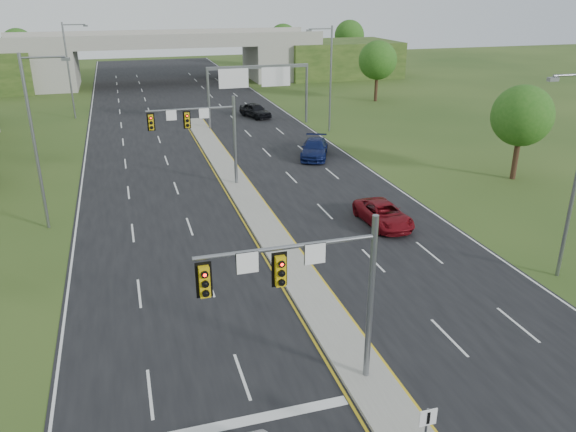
{
  "coord_description": "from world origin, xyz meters",
  "views": [
    {
      "loc": [
        -8.23,
        -16.64,
        14.36
      ],
      "look_at": [
        -0.13,
        10.32,
        3.0
      ],
      "focal_mm": 35.0,
      "sensor_mm": 36.0,
      "label": 1
    }
  ],
  "objects_px": {
    "signal_mast_near": "(315,282)",
    "sign_gantry": "(257,79)",
    "signal_mast_far": "(205,128)",
    "overpass": "(167,61)",
    "car_far_a": "(383,214)",
    "keep_right_sign": "(427,427)",
    "car_far_c": "(255,110)",
    "car_far_b": "(315,149)"
  },
  "relations": [
    {
      "from": "keep_right_sign",
      "to": "sign_gantry",
      "type": "relative_size",
      "value": 0.19
    },
    {
      "from": "car_far_c",
      "to": "sign_gantry",
      "type": "bearing_deg",
      "value": -118.98
    },
    {
      "from": "overpass",
      "to": "car_far_a",
      "type": "height_order",
      "value": "overpass"
    },
    {
      "from": "signal_mast_far",
      "to": "keep_right_sign",
      "type": "bearing_deg",
      "value": -85.61
    },
    {
      "from": "signal_mast_far",
      "to": "car_far_a",
      "type": "relative_size",
      "value": 1.34
    },
    {
      "from": "car_far_a",
      "to": "car_far_c",
      "type": "height_order",
      "value": "car_far_c"
    },
    {
      "from": "signal_mast_far",
      "to": "sign_gantry",
      "type": "relative_size",
      "value": 0.6
    },
    {
      "from": "signal_mast_near",
      "to": "car_far_b",
      "type": "relative_size",
      "value": 1.24
    },
    {
      "from": "signal_mast_far",
      "to": "car_far_b",
      "type": "xyz_separation_m",
      "value": [
        10.77,
        5.7,
        -3.89
      ]
    },
    {
      "from": "car_far_c",
      "to": "keep_right_sign",
      "type": "bearing_deg",
      "value": -117.21
    },
    {
      "from": "signal_mast_near",
      "to": "sign_gantry",
      "type": "xyz_separation_m",
      "value": [
        8.95,
        44.99,
        0.51
      ]
    },
    {
      "from": "sign_gantry",
      "to": "signal_mast_near",
      "type": "bearing_deg",
      "value": -101.25
    },
    {
      "from": "signal_mast_far",
      "to": "car_far_b",
      "type": "bearing_deg",
      "value": 27.87
    },
    {
      "from": "car_far_b",
      "to": "sign_gantry",
      "type": "bearing_deg",
      "value": 120.3
    },
    {
      "from": "overpass",
      "to": "sign_gantry",
      "type": "bearing_deg",
      "value": -79.21
    },
    {
      "from": "overpass",
      "to": "car_far_b",
      "type": "relative_size",
      "value": 14.19
    },
    {
      "from": "signal_mast_far",
      "to": "car_far_a",
      "type": "distance_m",
      "value": 15.08
    },
    {
      "from": "car_far_a",
      "to": "car_far_c",
      "type": "bearing_deg",
      "value": 88.74
    },
    {
      "from": "keep_right_sign",
      "to": "car_far_c",
      "type": "bearing_deg",
      "value": 82.15
    },
    {
      "from": "signal_mast_near",
      "to": "keep_right_sign",
      "type": "relative_size",
      "value": 3.18
    },
    {
      "from": "signal_mast_near",
      "to": "overpass",
      "type": "bearing_deg",
      "value": 88.38
    },
    {
      "from": "car_far_b",
      "to": "keep_right_sign",
      "type": "bearing_deg",
      "value": -80.6
    },
    {
      "from": "signal_mast_far",
      "to": "overpass",
      "type": "bearing_deg",
      "value": 87.65
    },
    {
      "from": "sign_gantry",
      "to": "car_far_b",
      "type": "distance_m",
      "value": 15.07
    },
    {
      "from": "overpass",
      "to": "signal_mast_near",
      "type": "bearing_deg",
      "value": -91.62
    },
    {
      "from": "signal_mast_near",
      "to": "overpass",
      "type": "relative_size",
      "value": 0.09
    },
    {
      "from": "keep_right_sign",
      "to": "car_far_c",
      "type": "xyz_separation_m",
      "value": [
        7.42,
        53.8,
        -0.66
      ]
    },
    {
      "from": "sign_gantry",
      "to": "car_far_b",
      "type": "height_order",
      "value": "sign_gantry"
    },
    {
      "from": "sign_gantry",
      "to": "car_far_b",
      "type": "xyz_separation_m",
      "value": [
        1.83,
        -14.3,
        -4.4
      ]
    },
    {
      "from": "keep_right_sign",
      "to": "sign_gantry",
      "type": "xyz_separation_m",
      "value": [
        6.68,
        49.45,
        3.72
      ]
    },
    {
      "from": "signal_mast_near",
      "to": "sign_gantry",
      "type": "distance_m",
      "value": 45.88
    },
    {
      "from": "overpass",
      "to": "car_far_b",
      "type": "distance_m",
      "value": 50.18
    },
    {
      "from": "signal_mast_near",
      "to": "signal_mast_far",
      "type": "relative_size",
      "value": 1.0
    },
    {
      "from": "overpass",
      "to": "car_far_b",
      "type": "height_order",
      "value": "overpass"
    },
    {
      "from": "signal_mast_near",
      "to": "car_far_a",
      "type": "height_order",
      "value": "signal_mast_near"
    },
    {
      "from": "signal_mast_near",
      "to": "keep_right_sign",
      "type": "height_order",
      "value": "signal_mast_near"
    },
    {
      "from": "keep_right_sign",
      "to": "sign_gantry",
      "type": "bearing_deg",
      "value": 82.3
    },
    {
      "from": "sign_gantry",
      "to": "overpass",
      "type": "bearing_deg",
      "value": 100.79
    },
    {
      "from": "signal_mast_far",
      "to": "car_far_b",
      "type": "distance_m",
      "value": 12.79
    },
    {
      "from": "keep_right_sign",
      "to": "signal_mast_far",
      "type": "bearing_deg",
      "value": 94.39
    },
    {
      "from": "signal_mast_near",
      "to": "keep_right_sign",
      "type": "bearing_deg",
      "value": -63.06
    },
    {
      "from": "signal_mast_far",
      "to": "car_far_a",
      "type": "bearing_deg",
      "value": -47.53
    }
  ]
}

